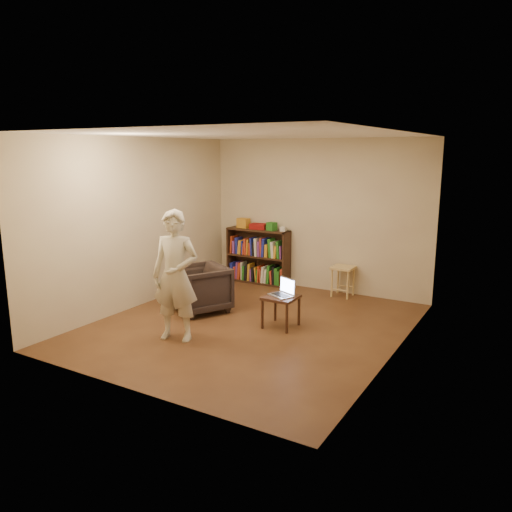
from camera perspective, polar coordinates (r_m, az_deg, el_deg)
The scene contains 15 objects.
floor at distance 7.03m, azimuth -0.70°, elevation -7.95°, with size 4.50×4.50×0.00m, color #472917.
ceiling at distance 6.62m, azimuth -0.76°, elevation 13.73°, with size 4.50×4.50×0.00m, color white.
wall_back at distance 8.69m, azimuth 6.98°, elevation 4.62°, with size 4.00×4.00×0.00m, color beige.
wall_left at distance 7.91m, azimuth -13.25°, elevation 3.68°, with size 4.50×4.50×0.00m, color beige.
wall_right at distance 5.94m, azimuth 16.04°, elevation 0.87°, with size 4.50×4.50×0.00m, color beige.
bookshelf at distance 9.17m, azimuth 0.28°, elevation -0.36°, with size 1.20×0.30×1.00m.
box_yellow at distance 9.24m, azimuth -1.45°, elevation 3.80°, with size 0.21×0.15×0.17m, color orange.
red_cloth at distance 9.08m, azimuth 0.31°, elevation 3.41°, with size 0.29×0.21×0.10m, color maroon.
box_green at distance 8.92m, azimuth 1.80°, elevation 3.41°, with size 0.14×0.14×0.14m, color #25711E.
box_white at distance 8.84m, azimuth 3.13°, elevation 3.10°, with size 0.10×0.10×0.08m, color beige.
stool at distance 8.43m, azimuth 9.92°, elevation -1.84°, with size 0.35×0.35×0.51m.
armchair at distance 7.59m, azimuth -6.40°, elevation -3.73°, with size 0.75×0.77×0.71m, color #2C241D.
side_table at distance 6.88m, azimuth 2.87°, elevation -5.18°, with size 0.43×0.43×0.44m.
laptop at distance 6.87m, azimuth 3.17°, elevation -4.07°, with size 0.39×0.35×0.24m.
person at distance 6.40m, azimuth -9.19°, elevation -2.26°, with size 0.61×0.40×1.68m, color beige.
Camera 1 is at (3.42, -5.66, 2.39)m, focal length 35.00 mm.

